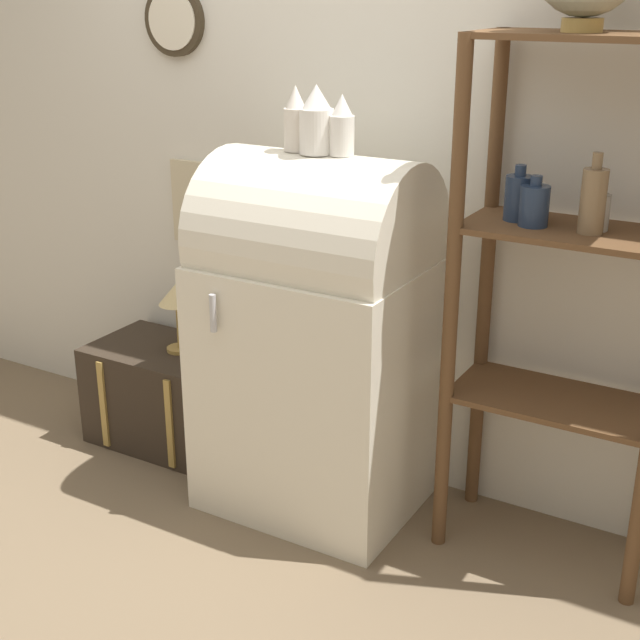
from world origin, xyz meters
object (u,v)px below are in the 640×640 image
Objects in this scene: refrigerator at (317,333)px; vase_left at (296,121)px; vase_center at (317,122)px; vase_right at (342,127)px; suitcase_trunk at (169,395)px; desk_lamp at (177,299)px.

vase_left is at bearing 176.32° from refrigerator.
vase_left is 0.09m from vase_center.
vase_center is 1.14× the size of vase_right.
refrigerator is at bearing -175.01° from vase_right.
vase_left reaches higher than suitcase_trunk.
desk_lamp is at bearing 173.17° from vase_center.
desk_lamp is (-0.73, 0.09, -0.80)m from vase_center.
vase_center reaches higher than desk_lamp.
refrigerator is 6.07× the size of vase_left.
vase_right reaches higher than desk_lamp.
refrigerator is at bearing 117.42° from vase_center.
vase_center is at bearing -5.44° from suitcase_trunk.
suitcase_trunk is 1.48m from vase_center.
vase_left is at bearing -179.26° from vase_right.
vase_center reaches higher than refrigerator.
refrigerator is 0.77m from vase_left.
desk_lamp is (0.07, 0.01, 0.45)m from suitcase_trunk.
vase_right is at bearing -4.09° from suitcase_trunk.
refrigerator is 0.77m from vase_center.
vase_center reaches higher than suitcase_trunk.
vase_left is 1.02m from desk_lamp.
desk_lamp is (-0.64, 0.08, -0.79)m from vase_left.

